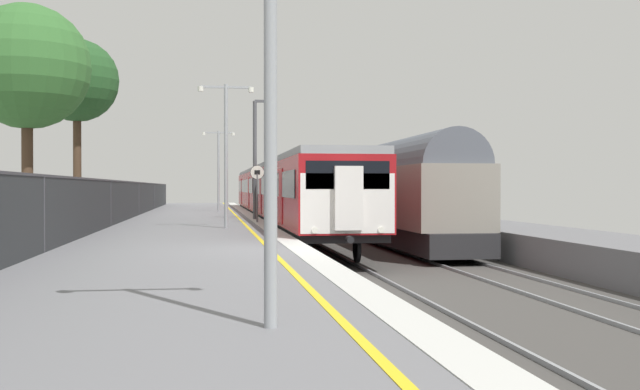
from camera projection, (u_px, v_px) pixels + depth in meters
name	position (u px, v px, depth m)	size (l,w,h in m)	color
ground	(394.00, 274.00, 18.06)	(17.40, 110.00, 1.21)	slate
commuter_train_at_platform	(279.00, 191.00, 41.34)	(2.83, 41.43, 3.81)	maroon
freight_train_adjacent_track	(368.00, 190.00, 37.45)	(2.60, 28.71, 4.35)	#232326
signal_gantry	(260.00, 145.00, 34.72)	(1.10, 0.24, 5.52)	#47474C
speed_limit_sign	(257.00, 186.00, 31.50)	(0.59, 0.08, 2.40)	#59595B
platform_lamp_near	(270.00, 23.00, 7.82)	(2.00, 0.20, 5.36)	#93999E
platform_lamp_mid	(226.00, 143.00, 27.09)	(2.00, 0.20, 5.19)	#93999E
platform_lamp_far	(218.00, 163.00, 46.36)	(2.00, 0.20, 4.96)	#93999E
platform_back_fence	(43.00, 212.00, 16.85)	(0.07, 99.00, 1.77)	#282B2D
background_tree_left	(78.00, 84.00, 32.89)	(3.62, 3.62, 7.98)	#473323
background_tree_centre	(29.00, 71.00, 27.06)	(4.51, 4.51, 8.09)	#473323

